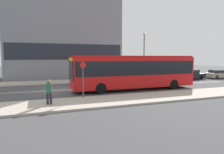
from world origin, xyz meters
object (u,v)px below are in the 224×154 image
at_px(city_bus, 134,70).
at_px(pedestrian_near_stop, 49,90).
at_px(parked_car_2, 219,74).
at_px(bus_stop_sign, 83,77).
at_px(street_lamp, 144,50).
at_px(parked_car_1, 190,75).
at_px(parked_car_0, 162,76).

height_order(city_bus, pedestrian_near_stop, city_bus).
bearing_deg(parked_car_2, bus_stop_sign, -159.77).
xyz_separation_m(parked_car_2, street_lamp, (-11.60, 2.24, 3.49)).
xyz_separation_m(parked_car_1, parked_car_2, (5.16, -0.25, -0.04)).
relative_size(city_bus, bus_stop_sign, 4.46).
bearing_deg(parked_car_0, bus_stop_sign, -145.96).
bearing_deg(parked_car_1, parked_car_0, -178.60).
relative_size(city_bus, street_lamp, 1.88).
distance_m(city_bus, parked_car_1, 13.03).
distance_m(parked_car_0, pedestrian_near_stop, 17.78).
bearing_deg(city_bus, parked_car_2, 20.14).
bearing_deg(bus_stop_sign, parked_car_0, 34.04).
xyz_separation_m(city_bus, bus_stop_sign, (-5.64, -3.01, -0.17)).
bearing_deg(parked_car_1, bus_stop_sign, -153.78).
bearing_deg(city_bus, bus_stop_sign, -149.19).
distance_m(parked_car_0, parked_car_1, 4.88).
bearing_deg(parked_car_0, city_bus, -141.60).
height_order(city_bus, street_lamp, street_lamp).
relative_size(parked_car_0, street_lamp, 0.70).
distance_m(pedestrian_near_stop, street_lamp, 18.07).
height_order(city_bus, bus_stop_sign, city_bus).
height_order(city_bus, parked_car_2, city_bus).
distance_m(parked_car_0, bus_stop_sign, 15.10).
xyz_separation_m(parked_car_2, bus_stop_sign, (-22.52, -8.30, 1.12)).
bearing_deg(pedestrian_near_stop, parked_car_2, 30.73).
bearing_deg(parked_car_0, pedestrian_near_stop, -147.22).
relative_size(parked_car_0, parked_car_2, 1.07).
bearing_deg(parked_car_1, city_bus, -154.69).
bearing_deg(parked_car_2, parked_car_0, 179.24).
distance_m(city_bus, street_lamp, 9.47).
bearing_deg(street_lamp, city_bus, -125.05).
height_order(city_bus, parked_car_0, city_bus).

